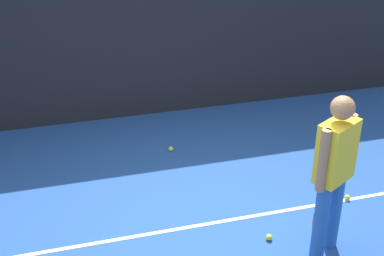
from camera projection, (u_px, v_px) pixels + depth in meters
name	position (u px, v px, depth m)	size (l,w,h in m)	color
ground_plane	(202.00, 227.00, 5.73)	(12.00, 12.00, 0.00)	#234C93
back_fence	(144.00, 37.00, 7.75)	(10.00, 0.10, 2.45)	black
court_line	(201.00, 225.00, 5.75)	(9.00, 0.05, 0.00)	white
tennis_player	(334.00, 169.00, 4.95)	(0.47, 0.39, 1.70)	#2659A5
tennis_ball_near_player	(171.00, 149.00, 7.20)	(0.07, 0.07, 0.07)	#CCE033
tennis_ball_by_fence	(347.00, 197.00, 6.17)	(0.07, 0.07, 0.07)	#CCE033
tennis_ball_mid_court	(269.00, 237.00, 5.52)	(0.07, 0.07, 0.07)	#CCE033
water_bottle	(316.00, 220.00, 5.67)	(0.07, 0.07, 0.20)	#D84C26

